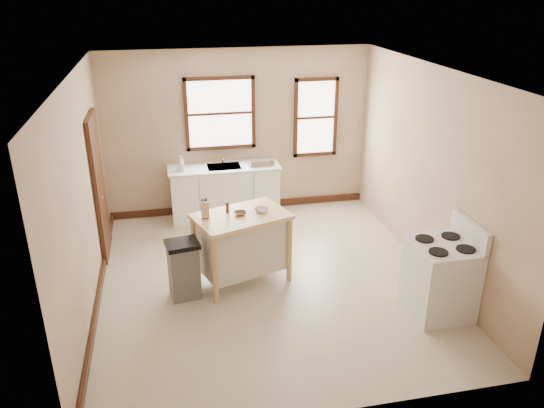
{
  "coord_description": "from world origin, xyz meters",
  "views": [
    {
      "loc": [
        -1.23,
        -6.17,
        3.81
      ],
      "look_at": [
        0.15,
        0.4,
        0.95
      ],
      "focal_mm": 35.0,
      "sensor_mm": 36.0,
      "label": 1
    }
  ],
  "objects": [
    {
      "name": "floor",
      "position": [
        0.0,
        0.0,
        0.0
      ],
      "size": [
        5.0,
        5.0,
        0.0
      ],
      "primitive_type": "plane",
      "color": "#BDAC96",
      "rests_on": "ground"
    },
    {
      "name": "ceiling",
      "position": [
        0.0,
        0.0,
        2.8
      ],
      "size": [
        5.0,
        5.0,
        0.0
      ],
      "primitive_type": "plane",
      "rotation": [
        3.14,
        0.0,
        0.0
      ],
      "color": "white",
      "rests_on": "ground"
    },
    {
      "name": "wall_back",
      "position": [
        0.0,
        2.5,
        1.4
      ],
      "size": [
        4.5,
        0.04,
        2.8
      ],
      "primitive_type": "cube",
      "color": "tan",
      "rests_on": "ground"
    },
    {
      "name": "wall_left",
      "position": [
        -2.25,
        0.0,
        1.4
      ],
      "size": [
        0.04,
        5.0,
        2.8
      ],
      "primitive_type": "cube",
      "color": "tan",
      "rests_on": "ground"
    },
    {
      "name": "wall_right",
      "position": [
        2.25,
        0.0,
        1.4
      ],
      "size": [
        0.04,
        5.0,
        2.8
      ],
      "primitive_type": "cube",
      "color": "tan",
      "rests_on": "ground"
    },
    {
      "name": "window_main",
      "position": [
        -0.3,
        2.48,
        1.75
      ],
      "size": [
        1.17,
        0.06,
        1.22
      ],
      "primitive_type": null,
      "color": "black",
      "rests_on": "wall_back"
    },
    {
      "name": "window_side",
      "position": [
        1.35,
        2.48,
        1.6
      ],
      "size": [
        0.77,
        0.06,
        1.37
      ],
      "primitive_type": null,
      "color": "black",
      "rests_on": "wall_back"
    },
    {
      "name": "door_left",
      "position": [
        -2.21,
        1.3,
        1.05
      ],
      "size": [
        0.06,
        0.9,
        2.1
      ],
      "primitive_type": "cube",
      "color": "black",
      "rests_on": "ground"
    },
    {
      "name": "baseboard_back",
      "position": [
        0.0,
        2.47,
        0.06
      ],
      "size": [
        4.5,
        0.04,
        0.12
      ],
      "primitive_type": "cube",
      "color": "black",
      "rests_on": "ground"
    },
    {
      "name": "baseboard_left",
      "position": [
        -2.22,
        0.0,
        0.06
      ],
      "size": [
        0.04,
        5.0,
        0.12
      ],
      "primitive_type": "cube",
      "color": "black",
      "rests_on": "ground"
    },
    {
      "name": "sink_counter",
      "position": [
        -0.3,
        2.2,
        0.46
      ],
      "size": [
        1.86,
        0.62,
        0.92
      ],
      "primitive_type": null,
      "color": "white",
      "rests_on": "ground"
    },
    {
      "name": "faucet",
      "position": [
        -0.3,
        2.38,
        1.03
      ],
      "size": [
        0.03,
        0.03,
        0.22
      ],
      "primitive_type": "cylinder",
      "color": "silver",
      "rests_on": "sink_counter"
    },
    {
      "name": "soap_bottle_a",
      "position": [
        -1.0,
        2.19,
        1.04
      ],
      "size": [
        0.12,
        0.12,
        0.24
      ],
      "primitive_type": "imported",
      "rotation": [
        0.0,
        0.0,
        0.41
      ],
      "color": "#B2B2B2",
      "rests_on": "sink_counter"
    },
    {
      "name": "soap_bottle_b",
      "position": [
        -1.0,
        2.12,
        1.01
      ],
      "size": [
        0.08,
        0.09,
        0.18
      ],
      "primitive_type": "imported",
      "rotation": [
        0.0,
        0.0,
        -0.06
      ],
      "color": "#B2B2B2",
      "rests_on": "sink_counter"
    },
    {
      "name": "dish_rack",
      "position": [
        0.32,
        2.14,
        0.97
      ],
      "size": [
        0.49,
        0.43,
        0.1
      ],
      "primitive_type": null,
      "rotation": [
        0.0,
        0.0,
        -0.35
      ],
      "color": "silver",
      "rests_on": "sink_counter"
    },
    {
      "name": "kitchen_island",
      "position": [
        -0.34,
        0.07,
        0.49
      ],
      "size": [
        1.37,
        1.1,
        0.97
      ],
      "primitive_type": null,
      "rotation": [
        0.0,
        0.0,
        0.32
      ],
      "color": "#EBBD8A",
      "rests_on": "ground"
    },
    {
      "name": "knife_block",
      "position": [
        -0.8,
        0.08,
        1.07
      ],
      "size": [
        0.1,
        0.1,
        0.2
      ],
      "primitive_type": null,
      "rotation": [
        0.0,
        0.0,
        -0.05
      ],
      "color": "tan",
      "rests_on": "kitchen_island"
    },
    {
      "name": "pepper_grinder",
      "position": [
        -0.5,
        0.18,
        1.05
      ],
      "size": [
        0.06,
        0.06,
        0.15
      ],
      "primitive_type": "cylinder",
      "rotation": [
        0.0,
        0.0,
        0.36
      ],
      "color": "#482513",
      "rests_on": "kitchen_island"
    },
    {
      "name": "bowl_a",
      "position": [
        -0.34,
        0.08,
        0.99
      ],
      "size": [
        0.17,
        0.17,
        0.04
      ],
      "primitive_type": "imported",
      "rotation": [
        0.0,
        0.0,
        0.09
      ],
      "color": "brown",
      "rests_on": "kitchen_island"
    },
    {
      "name": "bowl_b",
      "position": [
        -0.05,
        0.13,
        1.0
      ],
      "size": [
        0.24,
        0.24,
        0.04
      ],
      "primitive_type": "imported",
      "rotation": [
        0.0,
        0.0,
        0.95
      ],
      "color": "brown",
      "rests_on": "kitchen_island"
    },
    {
      "name": "bowl_c",
      "position": [
        -0.04,
        0.1,
        1.0
      ],
      "size": [
        0.22,
        0.22,
        0.05
      ],
      "primitive_type": "imported",
      "rotation": [
        0.0,
        0.0,
        0.65
      ],
      "color": "white",
      "rests_on": "kitchen_island"
    },
    {
      "name": "trash_bin",
      "position": [
        -1.12,
        -0.19,
        0.39
      ],
      "size": [
        0.45,
        0.4,
        0.79
      ],
      "primitive_type": null,
      "rotation": [
        0.0,
        0.0,
        0.16
      ],
      "color": "#5B5B59",
      "rests_on": "ground"
    },
    {
      "name": "gas_stove",
      "position": [
        1.9,
        -1.16,
        0.6
      ],
      "size": [
        0.75,
        0.76,
        1.2
      ],
      "primitive_type": null,
      "color": "silver",
      "rests_on": "ground"
    }
  ]
}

